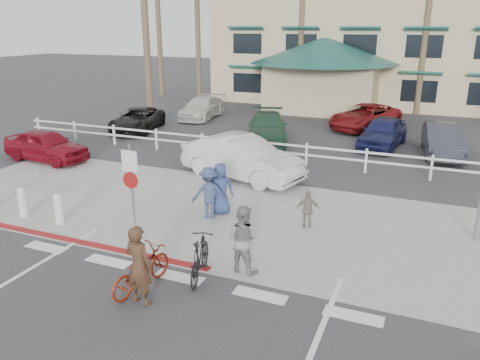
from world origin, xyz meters
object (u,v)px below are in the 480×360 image
at_px(car_white_sedan, 242,158).
at_px(car_red_compact, 46,145).
at_px(sign_post, 132,186).
at_px(bike_black, 200,258).
at_px(bike_red, 141,270).

relative_size(car_white_sedan, car_red_compact, 1.24).
height_order(sign_post, bike_black, sign_post).
xyz_separation_m(bike_red, car_white_sedan, (-0.97, 8.19, 0.33)).
bearing_deg(car_white_sedan, bike_red, -157.60).
distance_m(sign_post, bike_red, 3.08).
bearing_deg(sign_post, car_white_sedan, 82.19).
xyz_separation_m(bike_black, car_white_sedan, (-1.94, 7.27, 0.29)).
bearing_deg(bike_black, sign_post, -41.00).
distance_m(sign_post, bike_black, 3.22).
xyz_separation_m(bike_red, car_red_compact, (-9.66, 7.24, 0.20)).
height_order(bike_red, bike_black, bike_black).
bearing_deg(car_red_compact, bike_red, -122.12).
bearing_deg(sign_post, bike_black, -27.02).
xyz_separation_m(sign_post, car_white_sedan, (0.80, 5.87, -0.65)).
distance_m(bike_black, car_white_sedan, 7.53).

